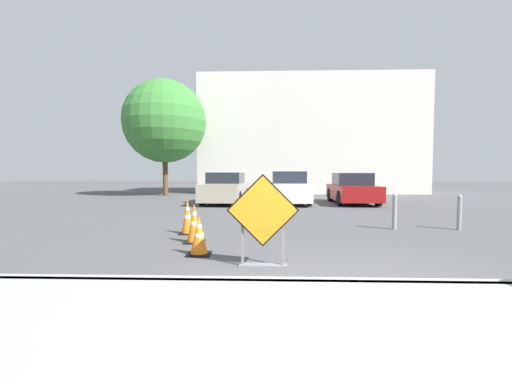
% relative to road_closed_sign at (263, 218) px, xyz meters
% --- Properties ---
extents(ground_plane, '(96.00, 96.00, 0.00)m').
position_rel_road_closed_sign_xyz_m(ground_plane, '(1.01, 8.93, -0.76)').
color(ground_plane, '#4C4C4F').
extents(sidewalk_strip, '(26.56, 2.91, 0.14)m').
position_rel_road_closed_sign_xyz_m(sidewalk_strip, '(1.01, -2.52, -0.69)').
color(sidewalk_strip, '#999993').
rests_on(sidewalk_strip, ground_plane).
extents(curb_lip, '(26.56, 0.20, 0.14)m').
position_rel_road_closed_sign_xyz_m(curb_lip, '(1.01, -1.07, -0.69)').
color(curb_lip, '#999993').
rests_on(curb_lip, ground_plane).
extents(road_closed_sign, '(1.11, 0.20, 1.43)m').
position_rel_road_closed_sign_xyz_m(road_closed_sign, '(0.00, 0.00, 0.00)').
color(road_closed_sign, black).
rests_on(road_closed_sign, ground_plane).
extents(traffic_cone_nearest, '(0.41, 0.41, 0.70)m').
position_rel_road_closed_sign_xyz_m(traffic_cone_nearest, '(-1.13, 0.71, -0.42)').
color(traffic_cone_nearest, black).
rests_on(traffic_cone_nearest, ground_plane).
extents(traffic_cone_second, '(0.39, 0.39, 0.82)m').
position_rel_road_closed_sign_xyz_m(traffic_cone_second, '(-1.44, 1.75, -0.36)').
color(traffic_cone_second, black).
rests_on(traffic_cone_second, ground_plane).
extents(traffic_cone_third, '(0.38, 0.38, 0.82)m').
position_rel_road_closed_sign_xyz_m(traffic_cone_third, '(-1.82, 2.77, -0.36)').
color(traffic_cone_third, black).
rests_on(traffic_cone_third, ground_plane).
extents(parked_car_nearest, '(2.00, 4.56, 1.47)m').
position_rel_road_closed_sign_xyz_m(parked_car_nearest, '(-1.95, 11.15, -0.07)').
color(parked_car_nearest, '#A39984').
rests_on(parked_car_nearest, ground_plane).
extents(parked_car_second, '(1.83, 4.64, 1.52)m').
position_rel_road_closed_sign_xyz_m(parked_car_second, '(1.06, 11.20, -0.05)').
color(parked_car_second, white).
rests_on(parked_car_second, ground_plane).
extents(parked_car_third, '(1.90, 4.17, 1.45)m').
position_rel_road_closed_sign_xyz_m(parked_car_third, '(4.08, 11.12, -0.09)').
color(parked_car_third, maroon).
rests_on(parked_car_third, ground_plane).
extents(bollard_nearest, '(0.12, 0.12, 0.91)m').
position_rel_road_closed_sign_xyz_m(bollard_nearest, '(3.31, 3.59, -0.27)').
color(bollard_nearest, gray).
rests_on(bollard_nearest, ground_plane).
extents(bollard_second, '(0.12, 0.12, 0.89)m').
position_rel_road_closed_sign_xyz_m(bollard_second, '(4.93, 3.59, -0.28)').
color(bollard_second, gray).
rests_on(bollard_second, ground_plane).
extents(building_facade_backdrop, '(15.84, 5.00, 8.27)m').
position_rel_road_closed_sign_xyz_m(building_facade_backdrop, '(3.15, 20.56, 3.38)').
color(building_facade_backdrop, beige).
rests_on(building_facade_backdrop, ground_plane).
extents(street_tree_behind_lot, '(5.18, 5.18, 7.27)m').
position_rel_road_closed_sign_xyz_m(street_tree_behind_lot, '(-6.42, 16.24, 3.92)').
color(street_tree_behind_lot, '#513823').
rests_on(street_tree_behind_lot, ground_plane).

